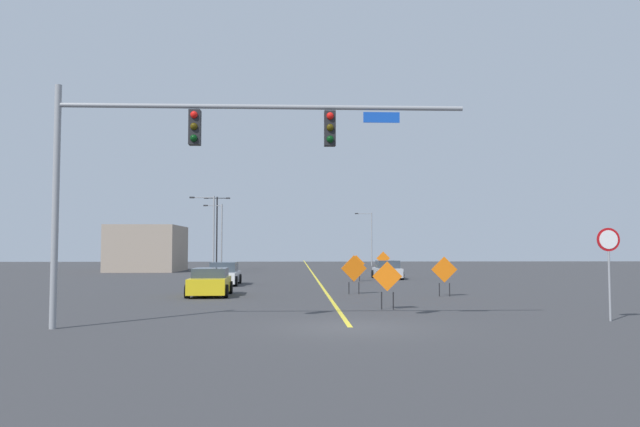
% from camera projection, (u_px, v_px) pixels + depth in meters
% --- Properties ---
extents(ground, '(185.19, 185.19, 0.00)m').
position_uv_depth(ground, '(350.00, 327.00, 18.11)').
color(ground, '#38383A').
extents(road_centre_stripe, '(0.16, 102.89, 0.01)m').
position_uv_depth(road_centre_stripe, '(310.00, 269.00, 69.43)').
color(road_centre_stripe, yellow).
rests_on(road_centre_stripe, ground).
extents(traffic_signal_assembly, '(12.20, 0.44, 7.18)m').
position_uv_depth(traffic_signal_assembly, '(193.00, 148.00, 18.22)').
color(traffic_signal_assembly, gray).
rests_on(traffic_signal_assembly, ground).
extents(stop_sign, '(0.76, 0.07, 3.00)m').
position_uv_depth(stop_sign, '(609.00, 255.00, 19.83)').
color(stop_sign, gray).
rests_on(stop_sign, ground).
extents(street_lamp_far_right, '(2.07, 0.24, 7.13)m').
position_uv_depth(street_lamp_far_right, '(220.00, 233.00, 66.02)').
color(street_lamp_far_right, gray).
rests_on(street_lamp_far_right, ground).
extents(street_lamp_near_right, '(2.32, 0.24, 7.20)m').
position_uv_depth(street_lamp_near_right, '(211.00, 230.00, 56.54)').
color(street_lamp_near_right, gray).
rests_on(street_lamp_near_right, ground).
extents(street_lamp_near_left, '(2.37, 0.24, 7.30)m').
position_uv_depth(street_lamp_near_left, '(370.00, 236.00, 84.21)').
color(street_lamp_near_left, gray).
rests_on(street_lamp_near_left, ground).
extents(street_lamp_far_left, '(2.86, 0.24, 8.07)m').
position_uv_depth(street_lamp_far_left, '(217.00, 227.00, 67.70)').
color(street_lamp_far_left, black).
rests_on(street_lamp_far_left, ground).
extents(construction_sign_right_shoulder, '(1.24, 0.23, 2.07)m').
position_uv_depth(construction_sign_right_shoulder, '(383.00, 260.00, 56.22)').
color(construction_sign_right_shoulder, orange).
rests_on(construction_sign_right_shoulder, ground).
extents(construction_sign_right_lane, '(1.13, 0.27, 1.84)m').
position_uv_depth(construction_sign_right_lane, '(387.00, 279.00, 23.51)').
color(construction_sign_right_lane, orange).
rests_on(construction_sign_right_lane, ground).
extents(construction_sign_left_shoulder, '(1.27, 0.13, 1.94)m').
position_uv_depth(construction_sign_left_shoulder, '(444.00, 271.00, 29.98)').
color(construction_sign_left_shoulder, orange).
rests_on(construction_sign_left_shoulder, ground).
extents(construction_sign_median_near, '(1.34, 0.26, 1.99)m').
position_uv_depth(construction_sign_median_near, '(354.00, 270.00, 31.49)').
color(construction_sign_median_near, orange).
rests_on(construction_sign_median_near, ground).
extents(construction_sign_left_lane, '(1.22, 0.09, 1.87)m').
position_uv_depth(construction_sign_left_lane, '(356.00, 265.00, 43.67)').
color(construction_sign_left_lane, orange).
rests_on(construction_sign_left_lane, ground).
extents(car_silver_approaching, '(2.03, 4.28, 1.42)m').
position_uv_depth(car_silver_approaching, '(387.00, 270.00, 47.29)').
color(car_silver_approaching, '#B7BABF').
rests_on(car_silver_approaching, ground).
extents(car_white_far, '(2.03, 4.50, 1.46)m').
position_uv_depth(car_white_far, '(224.00, 274.00, 39.38)').
color(car_white_far, white).
rests_on(car_white_far, ground).
extents(car_yellow_near, '(2.13, 4.22, 1.36)m').
position_uv_depth(car_yellow_near, '(210.00, 282.00, 30.33)').
color(car_yellow_near, gold).
rests_on(car_yellow_near, ground).
extents(roadside_building_west, '(6.80, 8.79, 4.69)m').
position_uv_depth(roadside_building_west, '(148.00, 248.00, 63.54)').
color(roadside_building_west, gray).
rests_on(roadside_building_west, ground).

